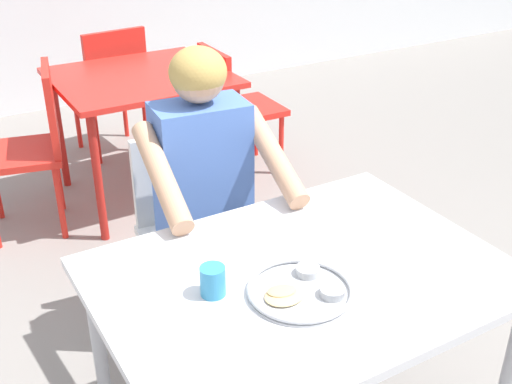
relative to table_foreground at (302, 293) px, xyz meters
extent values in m
cube|color=silver|center=(0.00, 0.00, 0.06)|extent=(1.16, 0.85, 0.03)
cylinder|color=#B2B2B7|center=(-0.52, 0.37, -0.31)|extent=(0.04, 0.04, 0.70)
cylinder|color=#B2B2B7|center=(0.52, 0.37, -0.31)|extent=(0.04, 0.04, 0.70)
cylinder|color=#B7BABF|center=(-0.06, -0.08, 0.07)|extent=(0.29, 0.29, 0.01)
torus|color=#B7BABF|center=(-0.06, -0.08, 0.09)|extent=(0.29, 0.29, 0.01)
cylinder|color=#B2B5BA|center=(0.00, -0.14, 0.09)|extent=(0.07, 0.07, 0.02)
cylinder|color=#9E4714|center=(0.00, -0.14, 0.09)|extent=(0.06, 0.06, 0.01)
cylinder|color=#B2B5BA|center=(0.00, -0.02, 0.09)|extent=(0.07, 0.07, 0.02)
cylinder|color=#B77F23|center=(0.00, -0.02, 0.09)|extent=(0.06, 0.06, 0.01)
ellipsoid|color=#DBB77A|center=(-0.11, -0.08, 0.08)|extent=(0.11, 0.10, 0.01)
ellipsoid|color=tan|center=(-0.11, -0.07, 0.09)|extent=(0.09, 0.08, 0.01)
cylinder|color=#338CBF|center=(-0.27, 0.04, 0.11)|extent=(0.07, 0.07, 0.09)
cylinder|color=#593319|center=(-0.27, 0.04, 0.14)|extent=(0.06, 0.06, 0.02)
cube|color=silver|center=(0.03, 0.76, -0.24)|extent=(0.48, 0.45, 0.04)
cube|color=silver|center=(0.05, 0.95, -0.03)|extent=(0.42, 0.08, 0.38)
cylinder|color=silver|center=(0.19, 0.58, -0.46)|extent=(0.03, 0.03, 0.40)
cylinder|color=silver|center=(-0.17, 0.62, -0.46)|extent=(0.03, 0.03, 0.40)
cylinder|color=silver|center=(0.22, 0.91, -0.46)|extent=(0.03, 0.03, 0.40)
cylinder|color=silver|center=(-0.13, 0.94, -0.46)|extent=(0.03, 0.03, 0.40)
cylinder|color=#2A2A2A|center=(0.13, 0.30, -0.44)|extent=(0.10, 0.10, 0.44)
cylinder|color=#2A2A2A|center=(0.16, 0.50, -0.19)|extent=(0.16, 0.41, 0.12)
cylinder|color=#2A2A2A|center=(-0.16, 0.33, -0.44)|extent=(0.10, 0.10, 0.44)
cylinder|color=#2A2A2A|center=(-0.14, 0.53, -0.19)|extent=(0.16, 0.41, 0.12)
cube|color=#4C72C6|center=(0.03, 0.71, 0.09)|extent=(0.36, 0.23, 0.54)
cylinder|color=tan|center=(0.21, 0.51, 0.20)|extent=(0.12, 0.46, 0.25)
cylinder|color=tan|center=(-0.20, 0.55, 0.20)|extent=(0.12, 0.46, 0.25)
sphere|color=tan|center=(0.03, 0.71, 0.46)|extent=(0.19, 0.19, 0.19)
ellipsoid|color=tan|center=(0.03, 0.71, 0.47)|extent=(0.21, 0.20, 0.18)
cube|color=red|center=(0.28, 2.02, 0.06)|extent=(0.92, 0.85, 0.03)
cylinder|color=#AD1E18|center=(-0.12, 1.66, -0.31)|extent=(0.04, 0.04, 0.71)
cylinder|color=#AD1E18|center=(0.69, 1.66, -0.31)|extent=(0.04, 0.04, 0.71)
cylinder|color=#AD1E18|center=(-0.12, 2.39, -0.31)|extent=(0.04, 0.04, 0.71)
cylinder|color=#AD1E18|center=(0.69, 2.39, -0.31)|extent=(0.04, 0.04, 0.71)
cube|color=red|center=(-0.42, 1.97, -0.22)|extent=(0.50, 0.49, 0.04)
cube|color=red|center=(-0.24, 1.93, 0.01)|extent=(0.12, 0.39, 0.43)
cylinder|color=red|center=(-0.30, 1.78, -0.45)|extent=(0.03, 0.03, 0.42)
cylinder|color=red|center=(-0.22, 2.10, -0.45)|extent=(0.03, 0.03, 0.42)
cube|color=red|center=(0.95, 2.03, -0.25)|extent=(0.44, 0.42, 0.04)
cube|color=red|center=(0.75, 2.04, -0.04)|extent=(0.04, 0.39, 0.38)
cylinder|color=red|center=(1.12, 2.19, -0.46)|extent=(0.03, 0.03, 0.40)
cylinder|color=red|center=(1.12, 1.86, -0.46)|extent=(0.03, 0.03, 0.40)
cylinder|color=red|center=(0.78, 2.20, -0.46)|extent=(0.03, 0.03, 0.40)
cylinder|color=red|center=(0.77, 1.87, -0.46)|extent=(0.03, 0.03, 0.40)
cube|color=red|center=(0.32, 2.78, -0.21)|extent=(0.47, 0.45, 0.04)
cube|color=red|center=(0.34, 2.59, 0.00)|extent=(0.41, 0.08, 0.39)
cylinder|color=red|center=(0.13, 2.93, -0.45)|extent=(0.03, 0.03, 0.43)
cylinder|color=red|center=(0.48, 2.96, -0.45)|extent=(0.03, 0.03, 0.43)
cylinder|color=red|center=(0.16, 2.60, -0.45)|extent=(0.03, 0.03, 0.43)
cylinder|color=red|center=(0.51, 2.64, -0.45)|extent=(0.03, 0.03, 0.43)
camera|label=1|loc=(-0.87, -1.23, 1.12)|focal=44.40mm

